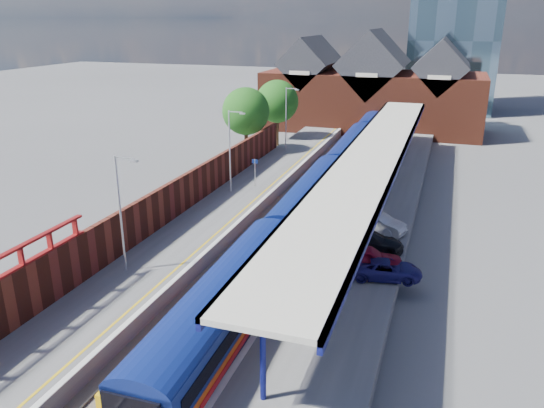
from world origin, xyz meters
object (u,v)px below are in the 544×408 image
(platform_sign, at_px, (255,168))
(parked_car_blue, at_px, (386,269))
(lamp_post_c, at_px, (231,146))
(parked_car_dark, at_px, (370,241))
(train, at_px, (335,171))
(lamp_post_b, at_px, (122,207))
(lamp_post_d, at_px, (287,115))
(parked_car_red, at_px, (365,258))
(parked_car_silver, at_px, (377,222))

(platform_sign, bearing_deg, parked_car_blue, -46.77)
(lamp_post_c, relative_size, parked_car_blue, 1.73)
(platform_sign, distance_m, parked_car_dark, 15.73)
(train, distance_m, lamp_post_b, 22.74)
(lamp_post_d, relative_size, parked_car_red, 1.60)
(train, bearing_deg, parked_car_silver, -62.91)
(train, height_order, lamp_post_c, lamp_post_c)
(parked_car_red, bearing_deg, parked_car_silver, -5.80)
(lamp_post_b, xyz_separation_m, lamp_post_c, (0.00, 16.00, 0.00))
(lamp_post_c, distance_m, parked_car_dark, 15.93)
(lamp_post_c, height_order, platform_sign, lamp_post_c)
(lamp_post_c, bearing_deg, parked_car_red, -40.48)
(parked_car_silver, relative_size, parked_car_blue, 1.01)
(lamp_post_d, xyz_separation_m, parked_car_red, (13.29, -27.34, -3.25))
(lamp_post_b, relative_size, parked_car_silver, 1.71)
(train, relative_size, lamp_post_d, 9.42)
(parked_car_dark, bearing_deg, train, 17.22)
(train, xyz_separation_m, platform_sign, (-6.49, -3.14, 0.57))
(lamp_post_d, relative_size, platform_sign, 2.80)
(lamp_post_c, relative_size, platform_sign, 2.80)
(lamp_post_c, xyz_separation_m, parked_car_red, (13.29, -11.34, -3.25))
(parked_car_silver, height_order, parked_car_dark, parked_car_silver)
(lamp_post_c, bearing_deg, lamp_post_b, -90.00)
(lamp_post_b, bearing_deg, parked_car_blue, 14.88)
(lamp_post_c, bearing_deg, train, 33.20)
(parked_car_blue, bearing_deg, lamp_post_c, 40.11)
(platform_sign, bearing_deg, parked_car_dark, -41.62)
(lamp_post_d, distance_m, platform_sign, 14.25)
(lamp_post_d, bearing_deg, parked_car_dark, -61.80)
(parked_car_red, relative_size, parked_car_dark, 1.01)
(parked_car_silver, distance_m, parked_car_blue, 7.18)
(train, xyz_separation_m, parked_car_dark, (5.24, -13.57, -0.49))
(parked_car_blue, bearing_deg, lamp_post_d, 17.22)
(parked_car_red, distance_m, parked_car_silver, 6.24)
(lamp_post_d, distance_m, parked_car_silver, 25.06)
(lamp_post_b, relative_size, platform_sign, 2.80)
(parked_car_silver, distance_m, parked_car_dark, 3.32)
(train, distance_m, parked_car_dark, 14.55)
(lamp_post_c, relative_size, lamp_post_d, 1.00)
(parked_car_red, bearing_deg, train, 10.65)
(lamp_post_b, distance_m, parked_car_silver, 17.36)
(lamp_post_b, bearing_deg, train, 69.62)
(lamp_post_b, distance_m, platform_sign, 18.20)
(parked_car_red, bearing_deg, parked_car_dark, -3.74)
(lamp_post_d, bearing_deg, lamp_post_b, -90.00)
(lamp_post_c, distance_m, lamp_post_d, 16.00)
(parked_car_dark, relative_size, parked_car_blue, 1.07)
(parked_car_blue, bearing_deg, train, 11.17)
(platform_sign, bearing_deg, lamp_post_c, -124.26)
(lamp_post_d, distance_m, parked_car_red, 30.58)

